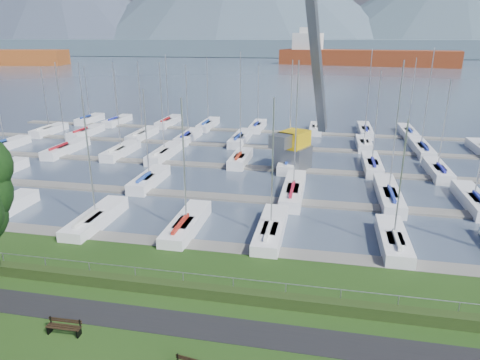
# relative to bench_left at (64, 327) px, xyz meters

# --- Properties ---
(path) EXTENTS (160.00, 2.00, 0.04)m
(path) POSITION_rel_bench_left_xyz_m (5.63, 1.88, -0.41)
(path) COLOR black
(path) RESTS_ON grass
(water) EXTENTS (800.00, 540.00, 0.20)m
(water) POSITION_rel_bench_left_xyz_m (5.63, 264.88, -0.82)
(water) COLOR #455265
(hedge) EXTENTS (80.00, 0.70, 0.70)m
(hedge) POSITION_rel_bench_left_xyz_m (5.63, 4.48, -0.07)
(hedge) COLOR #233413
(hedge) RESTS_ON grass
(fence) EXTENTS (80.00, 0.04, 0.04)m
(fence) POSITION_rel_bench_left_xyz_m (5.63, 4.88, 0.78)
(fence) COLOR #93969B
(fence) RESTS_ON grass
(foothill) EXTENTS (900.00, 80.00, 12.00)m
(foothill) POSITION_rel_bench_left_xyz_m (5.63, 334.88, 5.58)
(foothill) COLOR #495D6B
(foothill) RESTS_ON water
(docks) EXTENTS (90.00, 41.60, 0.25)m
(docks) POSITION_rel_bench_left_xyz_m (5.63, 30.88, -0.64)
(docks) COLOR gray
(docks) RESTS_ON water
(bench_left) EXTENTS (1.81, 0.46, 0.85)m
(bench_left) POSITION_rel_bench_left_xyz_m (0.00, 0.00, 0.00)
(bench_left) COLOR black
(bench_left) RESTS_ON grass
(crane) EXTENTS (6.24, 13.47, 22.35)m
(crane) POSITION_rel_bench_left_xyz_m (9.39, 32.51, 4.91)
(crane) COLOR slate
(crane) RESTS_ON water
(cargo_ship_mid) EXTENTS (92.21, 35.48, 21.50)m
(cargo_ship_mid) POSITION_rel_bench_left_xyz_m (27.37, 226.59, 3.21)
(cargo_ship_mid) COLOR maroon
(cargo_ship_mid) RESTS_ON water
(sailboat_fleet) EXTENTS (74.79, 49.36, 13.50)m
(sailboat_fleet) POSITION_rel_bench_left_xyz_m (5.06, 33.76, 4.94)
(sailboat_fleet) COLOR silver
(sailboat_fleet) RESTS_ON water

